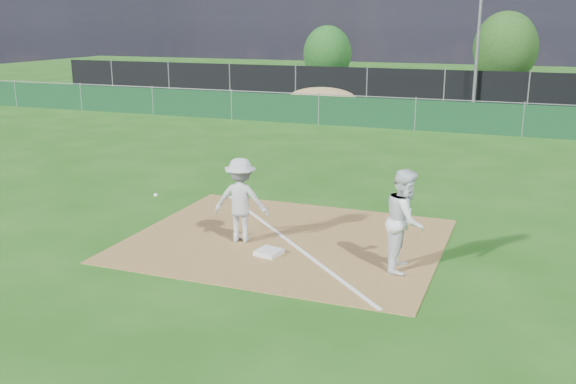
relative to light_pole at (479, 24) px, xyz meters
The scene contains 16 objects.
ground 13.40m from the light_pole, 96.74° to the right, with size 90.00×90.00×0.00m, color #1A4E10.
infield_dirt 22.11m from the light_pole, 93.95° to the right, with size 6.00×5.00×0.02m, color olive.
foul_line 22.11m from the light_pole, 93.95° to the right, with size 0.08×7.00×0.01m, color white.
green_fence 8.55m from the light_pole, 101.02° to the right, with size 44.00×0.05×1.20m, color #0F371C.
dirt_mound 8.46m from the light_pole, 147.13° to the right, with size 3.38×2.60×1.17m, color #9C814B.
black_fence 3.46m from the light_pole, 168.69° to the left, with size 46.00×0.04×1.80m, color black.
parking_lot 6.80m from the light_pole, 105.80° to the left, with size 46.00×9.00×0.01m, color black.
light_pole is the anchor object (origin of this frame).
first_base 22.99m from the light_pole, 93.81° to the right, with size 0.42×0.42×0.09m, color silver.
play_at_first 22.42m from the light_pole, 95.95° to the right, with size 2.62×0.80×1.66m.
runner 22.60m from the light_pole, 87.56° to the right, with size 0.87×0.68×1.80m, color white.
car_left 9.14m from the light_pole, 151.88° to the left, with size 1.87×4.65×1.58m, color #A3A6AB.
car_mid 6.06m from the light_pole, 121.34° to the left, with size 1.48×4.24×1.40m, color black.
car_right 6.45m from the light_pole, 50.65° to the left, with size 1.74×4.27×1.24m, color black.
tree_left 14.27m from the light_pole, 138.53° to the left, with size 3.26×3.26×3.86m.
tree_mid 11.15m from the light_pole, 86.08° to the left, with size 4.02×4.02×4.77m.
Camera 1 is at (4.35, -10.21, 4.24)m, focal length 40.00 mm.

